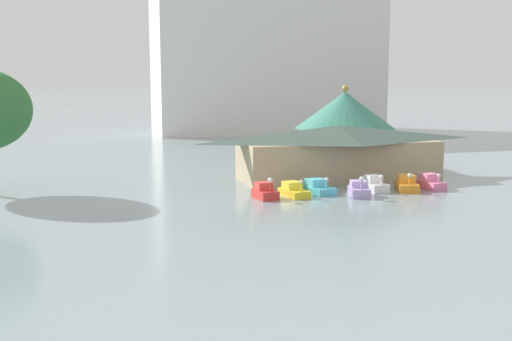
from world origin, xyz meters
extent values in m
cube|color=red|center=(9.82, 31.95, 0.33)|extent=(1.74, 2.47, 0.67)
cube|color=#E8423C|center=(9.78, 32.23, 0.96)|extent=(1.34, 1.20, 0.57)
cylinder|color=red|center=(9.96, 31.05, 1.03)|extent=(0.14, 0.14, 0.71)
sphere|color=white|center=(9.96, 31.05, 1.57)|extent=(0.38, 0.38, 0.38)
cube|color=yellow|center=(12.27, 32.22, 0.28)|extent=(1.91, 3.07, 0.56)
cube|color=yellow|center=(12.21, 32.57, 0.84)|extent=(1.43, 1.48, 0.56)
cylinder|color=yellow|center=(12.46, 31.09, 0.88)|extent=(0.14, 0.14, 0.64)
sphere|color=white|center=(12.46, 31.09, 1.35)|extent=(0.30, 0.30, 0.30)
cube|color=#4CB7CC|center=(14.54, 32.90, 0.28)|extent=(2.35, 3.14, 0.56)
cube|color=#5DCDE2|center=(14.45, 33.24, 0.86)|extent=(1.71, 1.59, 0.59)
cylinder|color=#4CB7CC|center=(14.83, 31.82, 0.87)|extent=(0.14, 0.14, 0.61)
sphere|color=white|center=(14.83, 31.82, 1.32)|extent=(0.29, 0.29, 0.29)
cube|color=#B299D8|center=(17.21, 30.91, 0.35)|extent=(2.01, 2.73, 0.69)
cube|color=#C8ADF0|center=(17.28, 31.21, 0.95)|extent=(1.46, 1.37, 0.51)
cylinder|color=#B299D8|center=(16.97, 29.96, 1.03)|extent=(0.14, 0.14, 0.66)
sphere|color=white|center=(16.97, 29.96, 1.54)|extent=(0.37, 0.37, 0.37)
cube|color=white|center=(19.42, 32.65, 0.33)|extent=(1.74, 2.39, 0.67)
cube|color=white|center=(19.39, 32.92, 0.99)|extent=(1.37, 1.15, 0.65)
cylinder|color=white|center=(19.53, 31.76, 0.90)|extent=(0.14, 0.14, 0.46)
sphere|color=white|center=(19.53, 31.76, 1.31)|extent=(0.37, 0.37, 0.37)
cube|color=orange|center=(22.11, 32.22, 0.33)|extent=(2.44, 3.28, 0.66)
cube|color=gold|center=(22.23, 32.56, 0.96)|extent=(1.70, 1.68, 0.61)
cylinder|color=orange|center=(21.73, 31.11, 0.97)|extent=(0.14, 0.14, 0.63)
sphere|color=white|center=(21.73, 31.11, 1.45)|extent=(0.34, 0.34, 0.34)
cube|color=pink|center=(24.41, 32.38, 0.34)|extent=(1.66, 2.80, 0.67)
cube|color=pink|center=(24.37, 32.71, 0.98)|extent=(1.29, 1.32, 0.61)
cylinder|color=pink|center=(24.53, 31.32, 0.91)|extent=(0.14, 0.14, 0.47)
sphere|color=white|center=(24.53, 31.32, 1.29)|extent=(0.30, 0.30, 0.30)
cube|color=tan|center=(19.02, 39.41, 1.77)|extent=(18.08, 6.37, 3.54)
pyramid|color=#42564C|center=(19.02, 39.41, 4.26)|extent=(19.52, 7.33, 1.45)
cylinder|color=brown|center=(22.56, 46.23, 2.07)|extent=(7.98, 7.98, 4.14)
cone|color=#387F6B|center=(22.56, 46.23, 6.03)|extent=(10.39, 10.39, 3.80)
sphere|color=#B7993D|center=(22.56, 46.23, 8.28)|extent=(0.70, 0.70, 0.70)
cube|color=silver|center=(27.75, 93.97, 13.55)|extent=(39.82, 17.84, 27.10)
camera|label=1|loc=(-2.73, -11.58, 8.84)|focal=41.95mm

